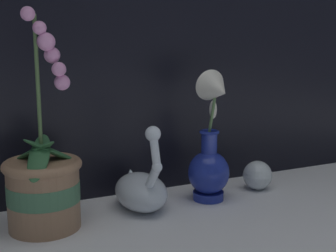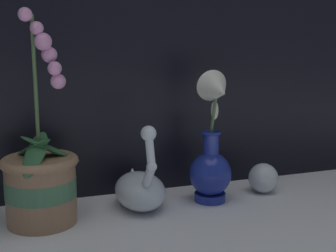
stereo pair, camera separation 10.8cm
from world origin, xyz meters
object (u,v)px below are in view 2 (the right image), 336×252
blue_vase (212,154)px  glass_sphere (263,178)px  orchid_potted_plant (41,180)px  swan_figurine (140,188)px

blue_vase → glass_sphere: size_ratio=4.19×
orchid_potted_plant → blue_vase: (0.40, -0.00, 0.02)m
glass_sphere → blue_vase: bearing=-171.9°
blue_vase → glass_sphere: 0.18m
swan_figurine → glass_sphere: size_ratio=2.75×
orchid_potted_plant → swan_figurine: (0.22, 0.02, -0.05)m
swan_figurine → blue_vase: 0.19m
blue_vase → swan_figurine: bearing=174.3°
swan_figurine → blue_vase: blue_vase is taller
glass_sphere → swan_figurine: bearing=-179.2°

